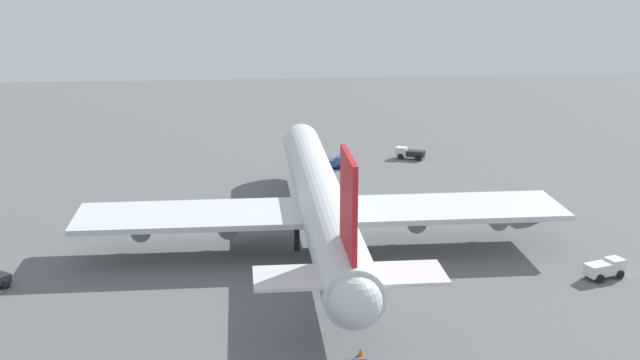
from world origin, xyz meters
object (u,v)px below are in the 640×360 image
at_px(cargo_airplane, 320,199).
at_px(safety_cone_tail, 361,351).
at_px(baggage_tug, 605,268).
at_px(fuel_truck, 409,153).
at_px(safety_cone_nose, 311,174).
at_px(cargo_container_fore, 529,214).
at_px(cargo_loader, 333,162).

xyz_separation_m(cargo_airplane, safety_cone_tail, (-32.12, -0.71, -5.47)).
distance_m(baggage_tug, fuel_truck, 60.60).
xyz_separation_m(baggage_tug, safety_cone_nose, (48.80, 30.32, -0.87)).
height_order(cargo_airplane, safety_cone_nose, cargo_airplane).
distance_m(cargo_container_fore, safety_cone_nose, 39.43).
height_order(cargo_loader, safety_cone_tail, cargo_loader).
relative_size(cargo_airplane, safety_cone_tail, 91.95).
relative_size(cargo_loader, safety_cone_nose, 6.19).
distance_m(cargo_airplane, safety_cone_nose, 33.73).
bearing_deg(safety_cone_nose, cargo_loader, -39.26).
bearing_deg(fuel_truck, baggage_tug, -169.32).
relative_size(cargo_airplane, cargo_loader, 17.59).
xyz_separation_m(baggage_tug, safety_cone_tail, (-16.56, 31.26, -0.81)).
relative_size(cargo_loader, safety_cone_tail, 5.23).
bearing_deg(baggage_tug, cargo_container_fore, 4.32).
xyz_separation_m(cargo_airplane, fuel_truck, (43.99, -20.74, -4.77)).
xyz_separation_m(fuel_truck, cargo_loader, (-5.39, 14.70, -0.05)).
bearing_deg(fuel_truck, cargo_container_fore, -165.77).
bearing_deg(cargo_container_fore, baggage_tug, -175.68).
height_order(baggage_tug, safety_cone_tail, baggage_tug).
xyz_separation_m(cargo_airplane, cargo_container_fore, (6.19, -30.32, -4.90)).
bearing_deg(cargo_airplane, cargo_container_fore, -78.47).
bearing_deg(fuel_truck, safety_cone_tail, 165.26).
bearing_deg(cargo_loader, cargo_airplane, 171.12).
xyz_separation_m(cargo_container_fore, safety_cone_tail, (-38.31, 29.61, -0.57)).
bearing_deg(cargo_airplane, fuel_truck, -25.24).
relative_size(fuel_truck, cargo_loader, 1.35).
relative_size(baggage_tug, fuel_truck, 0.94).
bearing_deg(baggage_tug, safety_cone_nose, 31.86).
distance_m(cargo_container_fore, safety_cone_tail, 48.42).
bearing_deg(cargo_airplane, cargo_loader, -8.88).
xyz_separation_m(baggage_tug, cargo_container_fore, (21.75, 1.64, -0.24)).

